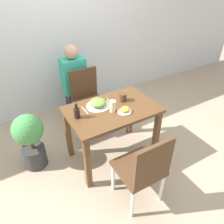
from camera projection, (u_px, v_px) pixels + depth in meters
The scene contains 14 objects.
ground_plane at pixel (112, 155), 2.86m from camera, with size 16.00×16.00×0.00m, color tan.
wall_back at pixel (61, 27), 3.18m from camera, with size 8.00×0.05×2.60m.
dining_table at pixel (112, 117), 2.52m from camera, with size 1.02×0.66×0.73m.
chair_near at pixel (144, 168), 2.04m from camera, with size 0.42×0.42×0.88m.
chair_far at pixel (88, 97), 3.11m from camera, with size 0.42×0.42×0.88m.
food_plate at pixel (98, 103), 2.46m from camera, with size 0.27×0.27×0.09m.
side_plate at pixel (125, 110), 2.38m from camera, with size 0.16×0.16×0.06m.
drink_cup at pixel (123, 97), 2.56m from camera, with size 0.08×0.08×0.09m.
juice_glass at pixel (113, 106), 2.37m from camera, with size 0.07×0.07×0.13m.
sauce_bottle at pixel (77, 112), 2.27m from camera, with size 0.06×0.06×0.18m.
fork_utensil at pixel (85, 110), 2.41m from camera, with size 0.01×0.17×0.00m.
spoon_utensil at pixel (111, 102), 2.55m from camera, with size 0.02×0.18×0.00m.
potted_plant_left at pixel (30, 138), 2.49m from camera, with size 0.35×0.35×0.73m.
person_figure at pixel (75, 84), 3.27m from camera, with size 0.34×0.22×1.17m.
Camera 1 is at (-1.03, -1.76, 2.08)m, focal length 35.00 mm.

